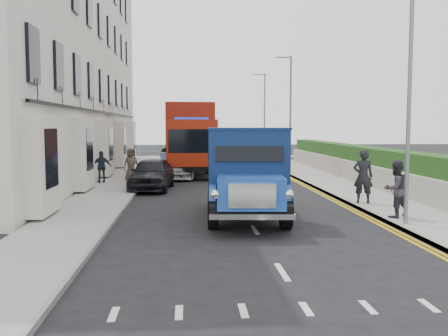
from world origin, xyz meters
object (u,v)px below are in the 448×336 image
at_px(lamp_far, 263,112).
at_px(red_lorry, 189,137).
at_px(lamp_near, 405,85).
at_px(lamp_mid, 288,107).
at_px(pedestrian_east_near, 363,176).
at_px(parked_car_front, 152,174).
at_px(bedford_lorry, 248,180).

bearing_deg(lamp_far, red_lorry, -121.12).
relative_size(lamp_near, lamp_mid, 1.00).
distance_m(red_lorry, pedestrian_east_near, 13.93).
distance_m(lamp_near, red_lorry, 17.33).
xyz_separation_m(lamp_mid, pedestrian_east_near, (0.22, -12.25, -2.92)).
relative_size(parked_car_front, pedestrian_east_near, 2.22).
distance_m(lamp_near, parked_car_front, 12.24).
distance_m(lamp_near, lamp_mid, 16.00).
distance_m(lamp_far, bedford_lorry, 25.38).
bearing_deg(bedford_lorry, lamp_mid, 78.54).
distance_m(lamp_far, pedestrian_east_near, 22.44).
height_order(lamp_far, bedford_lorry, lamp_far).
relative_size(lamp_near, lamp_far, 1.00).
bearing_deg(lamp_mid, lamp_far, 90.00).
distance_m(lamp_near, bedford_lorry, 5.15).
height_order(parked_car_front, pedestrian_east_near, pedestrian_east_near).
height_order(lamp_near, pedestrian_east_near, lamp_near).
bearing_deg(lamp_near, red_lorry, 110.07).
relative_size(lamp_far, parked_car_front, 1.64).
bearing_deg(pedestrian_east_near, parked_car_front, -22.77).
bearing_deg(pedestrian_east_near, bedford_lorry, 41.56).
xyz_separation_m(bedford_lorry, pedestrian_east_near, (4.46, 2.63, -0.20)).
height_order(lamp_far, parked_car_front, lamp_far).
relative_size(lamp_mid, parked_car_front, 1.64).
distance_m(lamp_mid, parked_car_front, 10.86).
distance_m(parked_car_front, pedestrian_east_near, 9.45).
height_order(lamp_mid, red_lorry, lamp_mid).
bearing_deg(lamp_near, bedford_lorry, 165.18).
bearing_deg(parked_car_front, lamp_mid, 47.19).
distance_m(lamp_mid, pedestrian_east_near, 12.59).
relative_size(lamp_mid, pedestrian_east_near, 3.65).
xyz_separation_m(red_lorry, pedestrian_east_near, (6.14, -12.45, -1.15)).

